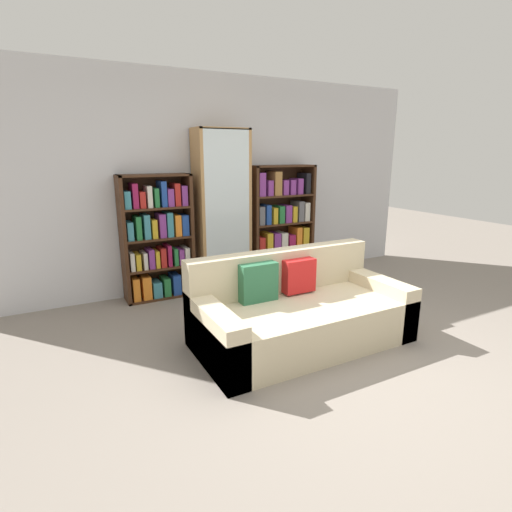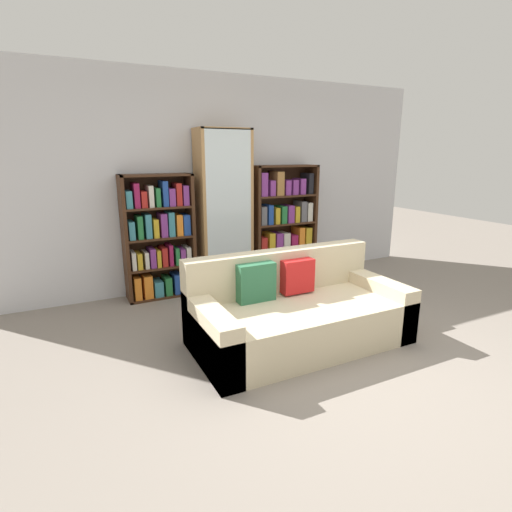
{
  "view_description": "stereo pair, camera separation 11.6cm",
  "coord_description": "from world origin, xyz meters",
  "views": [
    {
      "loc": [
        -2.1,
        -2.2,
        1.74
      ],
      "look_at": [
        -0.1,
        1.56,
        0.63
      ],
      "focal_mm": 28.0,
      "sensor_mm": 36.0,
      "label": 1
    },
    {
      "loc": [
        -2.0,
        -2.25,
        1.74
      ],
      "look_at": [
        -0.1,
        1.56,
        0.63
      ],
      "focal_mm": 28.0,
      "sensor_mm": 36.0,
      "label": 2
    }
  ],
  "objects": [
    {
      "name": "couch",
      "position": [
        -0.11,
        0.7,
        0.28
      ],
      "size": [
        1.97,
        0.98,
        0.82
      ],
      "color": "beige",
      "rests_on": "ground"
    },
    {
      "name": "bookshelf_right",
      "position": [
        0.79,
        2.5,
        0.74
      ],
      "size": [
        0.94,
        0.32,
        1.58
      ],
      "color": "#3D2314",
      "rests_on": "ground"
    },
    {
      "name": "wine_bottle",
      "position": [
        0.26,
        1.38,
        0.15
      ],
      "size": [
        0.09,
        0.09,
        0.37
      ],
      "color": "#192333",
      "rests_on": "ground"
    },
    {
      "name": "ground_plane",
      "position": [
        0.0,
        0.0,
        0.0
      ],
      "size": [
        16.0,
        16.0,
        0.0
      ],
      "primitive_type": "plane",
      "color": "gray"
    },
    {
      "name": "wall_back",
      "position": [
        0.0,
        2.71,
        1.35
      ],
      "size": [
        6.05,
        0.06,
        2.7
      ],
      "color": "silver",
      "rests_on": "ground"
    },
    {
      "name": "display_cabinet",
      "position": [
        -0.1,
        2.49,
        1.01
      ],
      "size": [
        0.67,
        0.36,
        2.03
      ],
      "color": "#AD7F4C",
      "rests_on": "ground"
    },
    {
      "name": "bookshelf_left",
      "position": [
        -0.94,
        2.5,
        0.72
      ],
      "size": [
        0.84,
        0.32,
        1.5
      ],
      "color": "#3D2314",
      "rests_on": "ground"
    }
  ]
}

